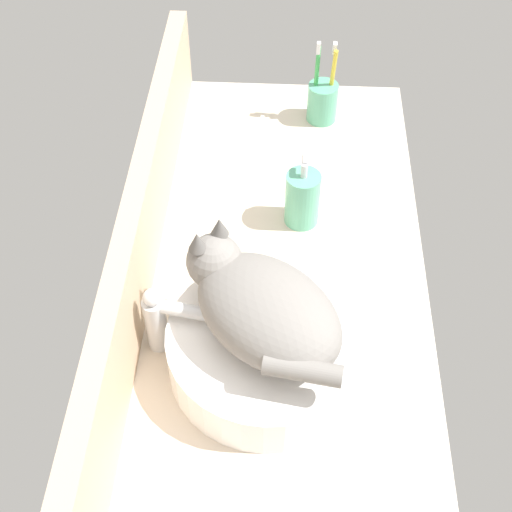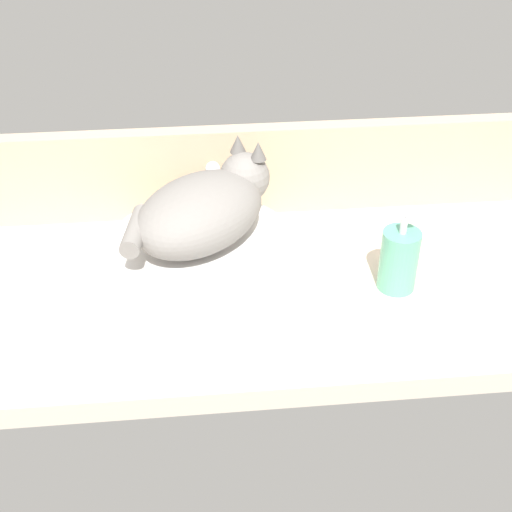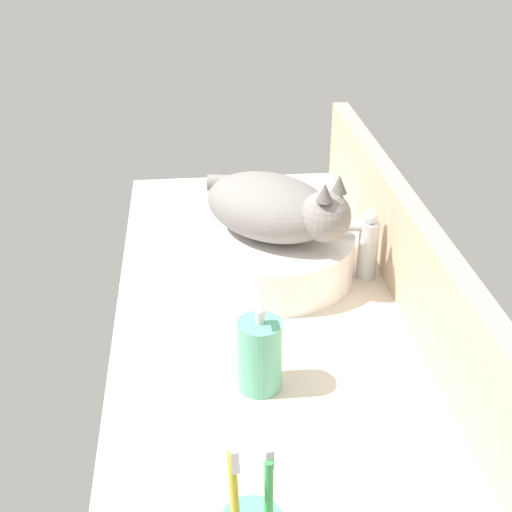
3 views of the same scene
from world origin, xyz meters
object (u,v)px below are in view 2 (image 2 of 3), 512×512
Objects in this scene: sink_basin at (202,261)px; soap_dispenser at (399,260)px; faucet at (213,195)px; cat at (205,208)px.

soap_dispenser reaches higher than sink_basin.
soap_dispenser is at bearing -35.90° from faucet.
cat is 2.08× the size of soap_dispenser.
faucet is at bearing 83.11° from cat.
sink_basin is 9.94cm from cat.
cat reaches higher than faucet.
cat is at bearing -96.89° from faucet.
faucet is at bearing 144.10° from soap_dispenser.
cat reaches higher than sink_basin.
cat is at bearing 49.92° from sink_basin.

